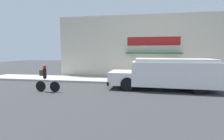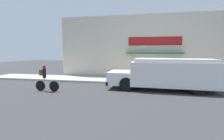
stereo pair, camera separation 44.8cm
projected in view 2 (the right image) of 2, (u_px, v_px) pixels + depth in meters
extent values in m
plane|color=#38383A|center=(144.00, 85.00, 12.94)|extent=(70.00, 70.00, 0.00)
cube|color=#ADAAA3|center=(144.00, 81.00, 14.24)|extent=(28.00, 2.69, 0.16)
cube|color=beige|center=(146.00, 47.00, 15.57)|extent=(16.07, 0.18, 5.76)
cube|color=maroon|center=(155.00, 41.00, 15.25)|extent=(4.56, 0.05, 0.73)
cube|color=#235633|center=(154.00, 53.00, 15.01)|extent=(4.79, 0.75, 0.10)
cube|color=white|center=(173.00, 74.00, 11.15)|extent=(5.28, 2.41, 1.52)
cube|color=white|center=(121.00, 77.00, 11.99)|extent=(1.60, 2.13, 0.83)
cube|color=white|center=(174.00, 60.00, 11.06)|extent=(4.86, 2.21, 0.20)
cube|color=black|center=(111.00, 81.00, 12.20)|extent=(0.18, 2.23, 0.24)
cube|color=red|center=(151.00, 70.00, 12.82)|extent=(0.04, 0.44, 0.44)
cylinder|color=black|center=(130.00, 80.00, 12.84)|extent=(0.87, 0.28, 0.86)
cylinder|color=black|center=(126.00, 84.00, 10.96)|extent=(0.87, 0.28, 0.86)
cylinder|color=black|center=(192.00, 82.00, 11.84)|extent=(0.87, 0.28, 0.86)
cylinder|color=black|center=(199.00, 88.00, 9.96)|extent=(0.87, 0.28, 0.86)
cylinder|color=black|center=(54.00, 86.00, 10.84)|extent=(0.65, 0.05, 0.65)
cylinder|color=black|center=(40.00, 86.00, 11.03)|extent=(0.65, 0.05, 0.65)
cylinder|color=#999EA3|center=(47.00, 80.00, 10.90)|extent=(0.90, 0.05, 0.04)
cylinder|color=#999EA3|center=(45.00, 79.00, 10.92)|extent=(0.04, 0.04, 0.12)
cube|color=black|center=(44.00, 73.00, 10.88)|extent=(0.12, 0.20, 0.63)
sphere|color=red|center=(44.00, 66.00, 10.84)|extent=(0.20, 0.20, 0.20)
cube|color=brown|center=(42.00, 73.00, 10.92)|extent=(0.26, 0.14, 0.36)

